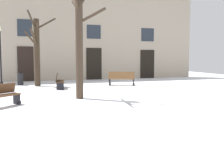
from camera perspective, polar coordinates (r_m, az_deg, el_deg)
name	(u,v)px	position (r m, az deg, el deg)	size (l,w,h in m)	color
ground_plane	(120,92)	(12.43, 1.96, -4.37)	(31.10, 31.10, 0.00)	white
building_facade	(92,32)	(19.86, -5.13, 10.83)	(19.44, 0.60, 8.24)	tan
tree_foreground	(37,49)	(15.55, -18.57, 6.09)	(2.14, 2.28, 4.77)	#382B1E
tree_left_of_center	(80,37)	(10.29, -8.24, 9.38)	(2.10, 1.90, 5.61)	#423326
streetlamp	(0,48)	(17.30, -26.53, 5.94)	(0.30, 0.30, 4.14)	black
litter_bin	(20,79)	(16.66, -22.27, -1.04)	(0.41, 0.41, 0.85)	black
bench_near_center_tree	(59,81)	(14.18, -13.28, -1.58)	(0.62, 1.79, 0.90)	#3D2819
bench_near_lamp	(121,78)	(15.08, 2.43, -1.00)	(1.79, 1.12, 0.95)	brown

